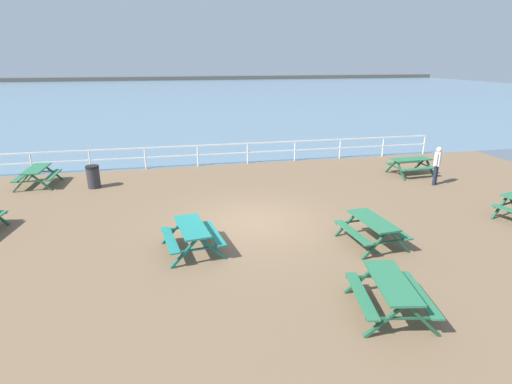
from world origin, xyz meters
The scene contains 11 objects.
ground_plane centered at (0.00, 0.00, -0.10)m, with size 30.00×24.00×0.20m, color brown.
sea_band centered at (0.00, 52.75, 0.00)m, with size 142.00×90.00×0.01m, color slate.
distant_shoreline centered at (0.00, 95.75, 0.00)m, with size 142.00×6.00×1.80m, color #4C4C47.
seaward_railing centered at (0.00, 7.75, 0.77)m, with size 23.07×0.07×1.08m.
picnic_table_near_left centered at (2.97, -2.33, 0.58)m, with size 1.66×1.91×0.80m.
picnic_table_near_right centered at (-2.17, -1.67, 0.58)m, with size 1.76×2.00×0.80m.
picnic_table_mid_centre centered at (8.29, 4.03, 0.58)m, with size 1.89×1.64×0.80m.
picnic_table_far_left centered at (1.74, -5.49, 0.58)m, with size 1.82×2.05×0.80m.
picnic_table_corner centered at (-8.21, 5.92, 0.58)m, with size 1.61×1.86×0.80m.
visitor centered at (8.46, 2.43, 0.95)m, with size 0.42×0.39×1.66m.
litter_bin centered at (-5.84, 5.12, 0.48)m, with size 0.55×0.55×0.95m.
Camera 1 is at (-2.60, -12.02, 5.18)m, focal length 28.02 mm.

